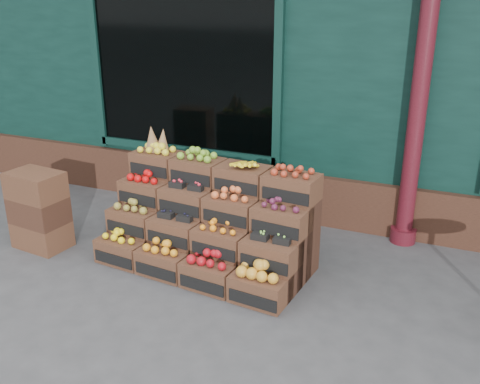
% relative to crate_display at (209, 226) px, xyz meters
% --- Properties ---
extents(ground, '(60.00, 60.00, 0.00)m').
position_rel_crate_display_xyz_m(ground, '(0.58, -0.78, -0.40)').
color(ground, '#3E3E41').
rests_on(ground, ground).
extents(shop_facade, '(12.00, 6.24, 4.80)m').
position_rel_crate_display_xyz_m(shop_facade, '(0.58, 4.33, 1.99)').
color(shop_facade, black).
rests_on(shop_facade, ground).
extents(crate_display, '(2.16, 1.20, 1.30)m').
position_rel_crate_display_xyz_m(crate_display, '(0.00, 0.00, 0.00)').
color(crate_display, '#4C2D1E').
rests_on(crate_display, ground).
extents(spare_crates, '(0.61, 0.45, 0.85)m').
position_rel_crate_display_xyz_m(spare_crates, '(-1.83, -0.41, 0.02)').
color(spare_crates, '#4C2D1E').
rests_on(spare_crates, ground).
extents(shopkeeper, '(0.68, 0.49, 1.76)m').
position_rel_crate_display_xyz_m(shopkeeper, '(-0.93, 1.89, 0.48)').
color(shopkeeper, '#1B601E').
rests_on(shopkeeper, ground).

